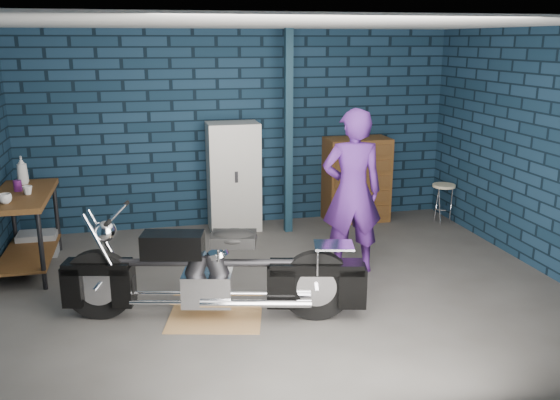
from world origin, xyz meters
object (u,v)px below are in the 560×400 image
(storage_bin, at_px, (38,244))
(shop_stool, at_px, (443,204))
(workbench, at_px, (26,232))
(locker, at_px, (234,177))
(tool_chest, at_px, (357,180))
(person, at_px, (352,192))
(motorcycle, at_px, (213,266))

(storage_bin, relative_size, shop_stool, 0.79)
(workbench, xyz_separation_m, locker, (2.53, 1.01, 0.29))
(workbench, relative_size, storage_bin, 3.06)
(locker, relative_size, tool_chest, 1.23)
(workbench, height_order, storage_bin, workbench)
(person, bearing_deg, storage_bin, -13.46)
(storage_bin, bearing_deg, person, -20.48)
(motorcycle, distance_m, tool_chest, 3.62)
(shop_stool, bearing_deg, motorcycle, -147.50)
(workbench, xyz_separation_m, shop_stool, (5.46, 0.56, -0.17))
(locker, xyz_separation_m, tool_chest, (1.79, 0.00, -0.14))
(storage_bin, bearing_deg, motorcycle, -49.18)
(person, distance_m, locker, 2.12)
(person, relative_size, locker, 1.25)
(shop_stool, bearing_deg, tool_chest, 158.47)
(person, bearing_deg, tool_chest, -104.98)
(tool_chest, height_order, shop_stool, tool_chest)
(tool_chest, bearing_deg, motorcycle, -131.57)
(tool_chest, xyz_separation_m, shop_stool, (1.14, -0.45, -0.31))
(motorcycle, height_order, locker, locker)
(storage_bin, relative_size, locker, 0.31)
(shop_stool, bearing_deg, person, -143.65)
(workbench, distance_m, shop_stool, 5.49)
(workbench, bearing_deg, tool_chest, 13.12)
(motorcycle, distance_m, storage_bin, 2.93)
(storage_bin, distance_m, shop_stool, 5.44)
(shop_stool, bearing_deg, storage_bin, -179.41)
(workbench, xyz_separation_m, person, (3.58, -0.83, 0.47))
(storage_bin, height_order, shop_stool, shop_stool)
(person, bearing_deg, locker, -53.22)
(motorcycle, relative_size, storage_bin, 5.26)
(tool_chest, bearing_deg, person, -112.00)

